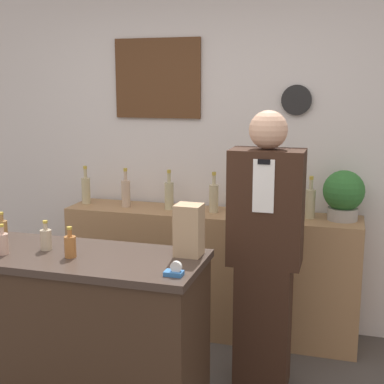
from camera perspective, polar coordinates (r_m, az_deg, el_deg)
The scene contains 17 objects.
back_wall at distance 4.13m, azimuth 1.63°, elevation 4.53°, with size 5.20×0.09×2.70m.
back_shelf at distance 4.07m, azimuth 1.87°, elevation -8.54°, with size 2.17×0.41×0.93m.
display_counter at distance 3.14m, azimuth -11.75°, elevation -14.81°, with size 1.37×0.58×0.95m.
shopkeeper at distance 3.25m, azimuth 7.79°, elevation -6.57°, with size 0.43×0.27×1.71m.
potted_plant at distance 3.81m, azimuth 15.87°, elevation -0.20°, with size 0.28×0.28×0.35m.
paper_bag at distance 2.84m, azimuth -0.33°, elevation -4.08°, with size 0.14×0.13×0.28m.
tape_dispenser at distance 2.58m, azimuth -1.87°, elevation -8.43°, with size 0.09×0.06×0.07m.
counter_bottle_0 at distance 3.34m, azimuth -19.59°, elevation -3.77°, with size 0.06×0.06×0.17m.
counter_bottle_1 at distance 3.06m, azimuth -19.56°, elevation -5.15°, with size 0.06×0.06×0.17m.
counter_bottle_2 at distance 3.06m, azimuth -15.31°, elevation -4.84°, with size 0.06×0.06×0.17m.
counter_bottle_3 at distance 2.90m, azimuth -12.87°, elevation -5.61°, with size 0.06×0.06×0.17m.
shelf_bottle_0 at distance 4.27m, azimuth -11.24°, elevation 0.26°, with size 0.07×0.07×0.30m.
shelf_bottle_1 at distance 4.11m, azimuth -7.07°, elevation -0.04°, with size 0.07×0.07×0.30m.
shelf_bottle_2 at distance 4.00m, azimuth -2.46°, elevation -0.28°, with size 0.07×0.07×0.30m.
shelf_bottle_3 at distance 3.90m, azimuth 2.34°, elevation -0.57°, with size 0.07×0.07×0.30m.
shelf_bottle_4 at distance 3.85m, azimuth 7.39°, elevation -0.81°, with size 0.07×0.07×0.30m.
shelf_bottle_5 at distance 3.81m, azimuth 12.51°, elevation -1.11°, with size 0.07×0.07×0.30m.
Camera 1 is at (1.03, -1.97, 1.84)m, focal length 50.00 mm.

